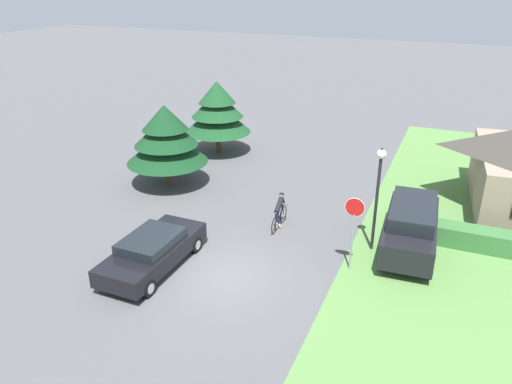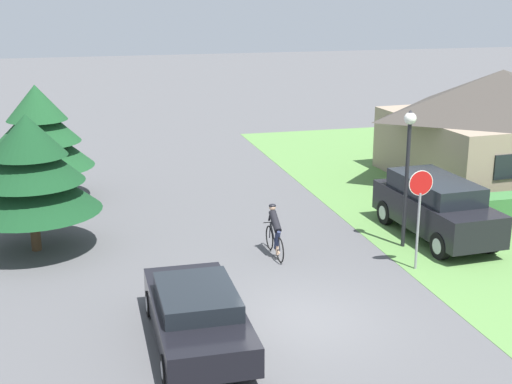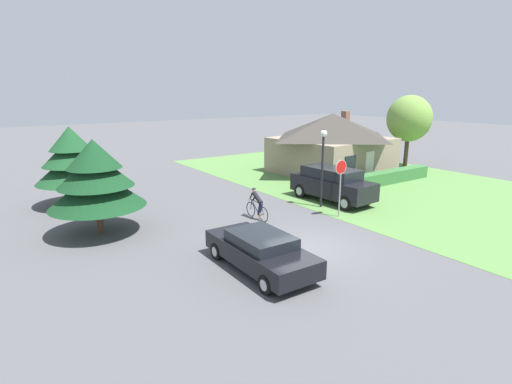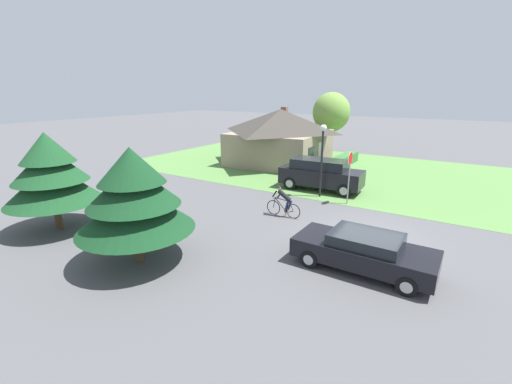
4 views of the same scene
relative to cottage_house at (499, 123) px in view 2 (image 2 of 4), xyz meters
name	(u,v)px [view 2 (image 2 of 4)]	position (x,y,z in m)	size (l,w,h in m)	color
ground_plane	(299,320)	(-11.88, -10.54, -2.31)	(140.00, 140.00, 0.00)	#515154
cottage_house	(499,123)	(0.00, 0.00, 0.00)	(8.73, 8.00, 4.52)	gray
sedan_left_lane	(197,314)	(-14.41, -11.00, -1.62)	(1.99, 4.66, 1.31)	black
cyclist	(275,232)	(-11.27, -6.29, -1.58)	(0.44, 1.82, 1.52)	black
parked_suv_right	(436,207)	(-5.97, -6.04, -1.30)	(2.15, 5.03, 1.90)	black
stop_sign	(420,200)	(-7.75, -8.32, -0.30)	(0.71, 0.07, 2.85)	gray
street_lamp	(408,152)	(-7.29, -6.56, 0.64)	(0.36, 0.36, 4.19)	black
conifer_tall_near	(30,170)	(-18.06, -4.07, 0.17)	(4.03, 4.03, 4.12)	#4C3823
conifer_tall_far	(38,132)	(-17.98, 1.35, 0.25)	(3.86, 3.86, 4.27)	#4C3823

